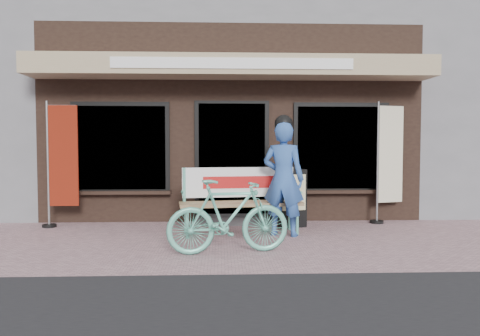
{
  "coord_description": "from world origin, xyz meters",
  "views": [
    {
      "loc": [
        -0.21,
        -6.51,
        1.43
      ],
      "look_at": [
        0.09,
        0.7,
        1.05
      ],
      "focal_mm": 35.0,
      "sensor_mm": 36.0,
      "label": 1
    }
  ],
  "objects_px": {
    "person": "(283,176)",
    "menu_stand": "(293,198)",
    "bicycle": "(228,217)",
    "bench": "(240,195)",
    "nobori_cream": "(388,161)",
    "nobori_red": "(61,162)"
  },
  "relations": [
    {
      "from": "bicycle",
      "to": "nobori_red",
      "type": "relative_size",
      "value": 0.75
    },
    {
      "from": "bench",
      "to": "nobori_cream",
      "type": "distance_m",
      "value": 2.88
    },
    {
      "from": "person",
      "to": "menu_stand",
      "type": "distance_m",
      "value": 0.82
    },
    {
      "from": "person",
      "to": "menu_stand",
      "type": "xyz_separation_m",
      "value": [
        0.25,
        0.67,
        -0.41
      ]
    },
    {
      "from": "nobori_cream",
      "to": "menu_stand",
      "type": "bearing_deg",
      "value": 178.86
    },
    {
      "from": "nobori_red",
      "to": "menu_stand",
      "type": "bearing_deg",
      "value": -2.98
    },
    {
      "from": "bench",
      "to": "nobori_cream",
      "type": "relative_size",
      "value": 0.91
    },
    {
      "from": "bench",
      "to": "person",
      "type": "distance_m",
      "value": 0.77
    },
    {
      "from": "bench",
      "to": "bicycle",
      "type": "xyz_separation_m",
      "value": [
        -0.21,
        -1.4,
        -0.13
      ]
    },
    {
      "from": "bench",
      "to": "bicycle",
      "type": "height_order",
      "value": "bench"
    },
    {
      "from": "bicycle",
      "to": "nobori_cream",
      "type": "bearing_deg",
      "value": -61.9
    },
    {
      "from": "person",
      "to": "menu_stand",
      "type": "bearing_deg",
      "value": 91.14
    },
    {
      "from": "person",
      "to": "nobori_red",
      "type": "distance_m",
      "value": 3.79
    },
    {
      "from": "bicycle",
      "to": "menu_stand",
      "type": "bearing_deg",
      "value": -41.34
    },
    {
      "from": "nobori_red",
      "to": "menu_stand",
      "type": "height_order",
      "value": "nobori_red"
    },
    {
      "from": "nobori_cream",
      "to": "bicycle",
      "type": "bearing_deg",
      "value": -157.17
    },
    {
      "from": "person",
      "to": "bicycle",
      "type": "xyz_separation_m",
      "value": [
        -0.87,
        -1.15,
        -0.44
      ]
    },
    {
      "from": "nobori_red",
      "to": "bench",
      "type": "bearing_deg",
      "value": -11.66
    },
    {
      "from": "person",
      "to": "menu_stand",
      "type": "relative_size",
      "value": 1.89
    },
    {
      "from": "bench",
      "to": "bicycle",
      "type": "bearing_deg",
      "value": -105.82
    },
    {
      "from": "bench",
      "to": "nobori_red",
      "type": "relative_size",
      "value": 0.92
    },
    {
      "from": "bicycle",
      "to": "nobori_red",
      "type": "height_order",
      "value": "nobori_red"
    }
  ]
}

